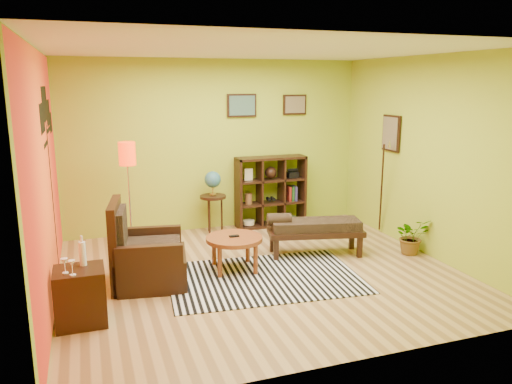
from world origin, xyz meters
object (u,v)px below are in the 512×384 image
object	(u,v)px
side_cabinet	(80,296)
cube_shelf	(271,191)
bench	(313,228)
potted_plant	(411,240)
floor_lamp	(128,164)
coffee_table	(234,241)
armchair	(145,259)
globe_table	(213,187)

from	to	relation	value
side_cabinet	cube_shelf	xyz separation A→B (m)	(3.11, 2.73, 0.30)
bench	potted_plant	xyz separation A→B (m)	(1.36, -0.43, -0.19)
floor_lamp	potted_plant	distance (m)	4.19
coffee_table	armchair	distance (m)	1.17
globe_table	bench	size ratio (longest dim) A/B	0.73
coffee_table	side_cabinet	distance (m)	2.12
floor_lamp	globe_table	xyz separation A→B (m)	(1.35, 0.51, -0.52)
side_cabinet	bench	size ratio (longest dim) A/B	0.64
coffee_table	side_cabinet	bearing A→B (deg)	-154.23
globe_table	bench	bearing A→B (deg)	-53.66
coffee_table	potted_plant	xyz separation A→B (m)	(2.59, -0.22, -0.19)
side_cabinet	floor_lamp	xyz separation A→B (m)	(0.70, 2.10, 1.00)
cube_shelf	potted_plant	world-z (taller)	cube_shelf
floor_lamp	globe_table	world-z (taller)	floor_lamp
coffee_table	potted_plant	size ratio (longest dim) A/B	1.40
coffee_table	floor_lamp	xyz separation A→B (m)	(-1.21, 1.18, 0.91)
floor_lamp	bench	bearing A→B (deg)	-21.67
floor_lamp	bench	xyz separation A→B (m)	(2.44, -0.97, -0.90)
side_cabinet	cube_shelf	size ratio (longest dim) A/B	0.75
floor_lamp	cube_shelf	world-z (taller)	floor_lamp
floor_lamp	cube_shelf	xyz separation A→B (m)	(2.41, 0.63, -0.70)
potted_plant	globe_table	bearing A→B (deg)	142.06
coffee_table	floor_lamp	world-z (taller)	floor_lamp
armchair	cube_shelf	xyz separation A→B (m)	(2.37, 1.89, 0.28)
coffee_table	bench	distance (m)	1.25
side_cabinet	potted_plant	world-z (taller)	side_cabinet
armchair	cube_shelf	size ratio (longest dim) A/B	0.87
cube_shelf	floor_lamp	bearing A→B (deg)	-165.44
coffee_table	cube_shelf	xyz separation A→B (m)	(1.21, 1.81, 0.21)
side_cabinet	globe_table	size ratio (longest dim) A/B	0.88
side_cabinet	floor_lamp	distance (m)	2.43
bench	cube_shelf	bearing A→B (deg)	91.01
side_cabinet	globe_table	bearing A→B (deg)	51.79
armchair	floor_lamp	world-z (taller)	floor_lamp
cube_shelf	bench	xyz separation A→B (m)	(0.03, -1.60, -0.20)
coffee_table	side_cabinet	xyz separation A→B (m)	(-1.91, -0.92, -0.09)
side_cabinet	potted_plant	distance (m)	4.56
armchair	side_cabinet	distance (m)	1.12
globe_table	armchair	bearing A→B (deg)	-126.48
coffee_table	armchair	size ratio (longest dim) A/B	0.71
armchair	bench	world-z (taller)	armchair
coffee_table	globe_table	size ratio (longest dim) A/B	0.72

